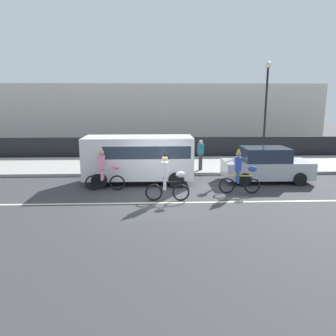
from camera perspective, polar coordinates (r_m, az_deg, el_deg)
The scene contains 12 objects.
ground_plane at distance 13.01m, azimuth -1.58°, elevation -5.41°, with size 80.00×80.00×0.00m, color #38383A.
road_centre_line at distance 12.53m, azimuth -1.55°, elevation -6.07°, with size 36.00×0.14×0.01m, color beige.
sidewalk_curb at distance 19.30m, azimuth -1.84°, elevation 0.51°, with size 60.00×5.00×0.15m, color #9E9B93.
fence_line at distance 22.05m, azimuth -1.92°, elevation 3.58°, with size 40.00×0.08×1.40m, color black.
building_backdrop at distance 30.45m, azimuth -2.60°, elevation 9.35°, with size 28.00×8.00×5.12m, color beige.
parade_cyclist_pink at distance 14.28m, azimuth -10.93°, elevation -0.58°, with size 1.72×0.50×1.92m.
parade_cyclist_zebra at distance 12.56m, azimuth -0.05°, elevation -2.05°, with size 1.72×0.50×1.92m.
parade_cyclist_cobalt at distance 13.90m, azimuth 12.49°, elevation -0.98°, with size 1.72×0.50×1.92m.
parked_van_white at distance 15.36m, azimuth -4.88°, elevation 2.12°, with size 5.00×2.22×2.18m.
parked_car_silver at distance 16.29m, azimuth 16.71°, elevation 0.44°, with size 4.10×1.92×1.64m.
street_lamp_post at distance 20.45m, azimuth 16.74°, elevation 11.70°, with size 0.36×0.36×5.86m.
pedestrian_onlooker at distance 17.54m, azimuth 5.70°, elevation 2.43°, with size 0.32×0.20×1.62m.
Camera 1 is at (-0.15, -12.42, 3.85)m, focal length 35.00 mm.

